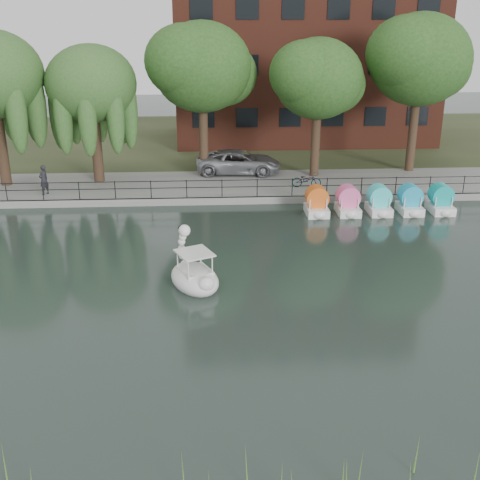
{
  "coord_description": "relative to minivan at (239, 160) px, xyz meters",
  "views": [
    {
      "loc": [
        -0.83,
        -19.52,
        10.41
      ],
      "look_at": [
        0.5,
        4.0,
        1.3
      ],
      "focal_mm": 45.0,
      "sensor_mm": 36.0,
      "label": 1
    }
  ],
  "objects": [
    {
      "name": "minivan",
      "position": [
        0.0,
        0.0,
        0.0
      ],
      "size": [
        3.34,
        6.42,
        1.73
      ],
      "primitive_type": "imported",
      "rotation": [
        0.0,
        0.0,
        1.49
      ],
      "color": "gray",
      "rests_on": "promenade"
    },
    {
      "name": "land_strip",
      "position": [
        -1.23,
        11.66,
        -1.08
      ],
      "size": [
        60.0,
        22.0,
        0.36
      ],
      "primitive_type": "cube",
      "color": "#47512D",
      "rests_on": "ground_plane"
    },
    {
      "name": "pedal_boat_row",
      "position": [
        7.2,
        -7.32,
        -0.66
      ],
      "size": [
        7.95,
        1.7,
        1.4
      ],
      "color": "white",
      "rests_on": "ground_plane"
    },
    {
      "name": "kerb",
      "position": [
        -1.23,
        -5.29,
        -1.06
      ],
      "size": [
        40.0,
        0.25,
        0.4
      ],
      "primitive_type": "cube",
      "color": "gray",
      "rests_on": "ground_plane"
    },
    {
      "name": "broadleaf_right",
      "position": [
        4.77,
        -0.84,
        5.12
      ],
      "size": [
        5.4,
        5.4,
        8.32
      ],
      "color": "#473323",
      "rests_on": "promenade"
    },
    {
      "name": "swan_boat",
      "position": [
        -2.66,
        -15.93,
        -0.76
      ],
      "size": [
        2.68,
        3.19,
        2.31
      ],
      "rotation": [
        0.0,
        0.0,
        0.42
      ],
      "color": "white",
      "rests_on": "ground_plane"
    },
    {
      "name": "broadleaf_center",
      "position": [
        -2.23,
        -0.34,
        5.8
      ],
      "size": [
        6.0,
        6.0,
        9.25
      ],
      "color": "#473323",
      "rests_on": "promenade"
    },
    {
      "name": "willow_mid",
      "position": [
        -8.73,
        -1.34,
        4.98
      ],
      "size": [
        5.32,
        5.32,
        8.15
      ],
      "color": "#473323",
      "rests_on": "promenade"
    },
    {
      "name": "apartment_building",
      "position": [
        5.77,
        11.63,
        8.1
      ],
      "size": [
        20.0,
        10.07,
        18.0
      ],
      "color": "#4C1E16",
      "rests_on": "land_strip"
    },
    {
      "name": "pedestrian",
      "position": [
        -11.37,
        -4.12,
        0.13
      ],
      "size": [
        0.79,
        0.86,
        1.98
      ],
      "primitive_type": "imported",
      "rotation": [
        0.0,
        0.0,
        4.16
      ],
      "color": "black",
      "rests_on": "promenade"
    },
    {
      "name": "promenade",
      "position": [
        -1.23,
        -2.34,
        -1.06
      ],
      "size": [
        40.0,
        6.0,
        0.4
      ],
      "primitive_type": "cube",
      "color": "gray",
      "rests_on": "ground_plane"
    },
    {
      "name": "railing",
      "position": [
        -1.23,
        -5.09,
        -0.12
      ],
      "size": [
        32.0,
        0.05,
        1.0
      ],
      "color": "black",
      "rests_on": "promenade"
    },
    {
      "name": "ground_plane",
      "position": [
        -1.23,
        -18.34,
        -1.26
      ],
      "size": [
        120.0,
        120.0,
        0.0
      ],
      "primitive_type": "plane",
      "color": "#313E3A"
    },
    {
      "name": "bicycle",
      "position": [
        3.86,
        -3.5,
        -0.36
      ],
      "size": [
        0.86,
        1.79,
        1.0
      ],
      "primitive_type": "imported",
      "rotation": [
        0.0,
        0.0,
        1.42
      ],
      "color": "gray",
      "rests_on": "promenade"
    },
    {
      "name": "broadleaf_far",
      "position": [
        11.27,
        0.16,
        6.13
      ],
      "size": [
        6.3,
        6.3,
        9.71
      ],
      "color": "#473323",
      "rests_on": "promenade"
    }
  ]
}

